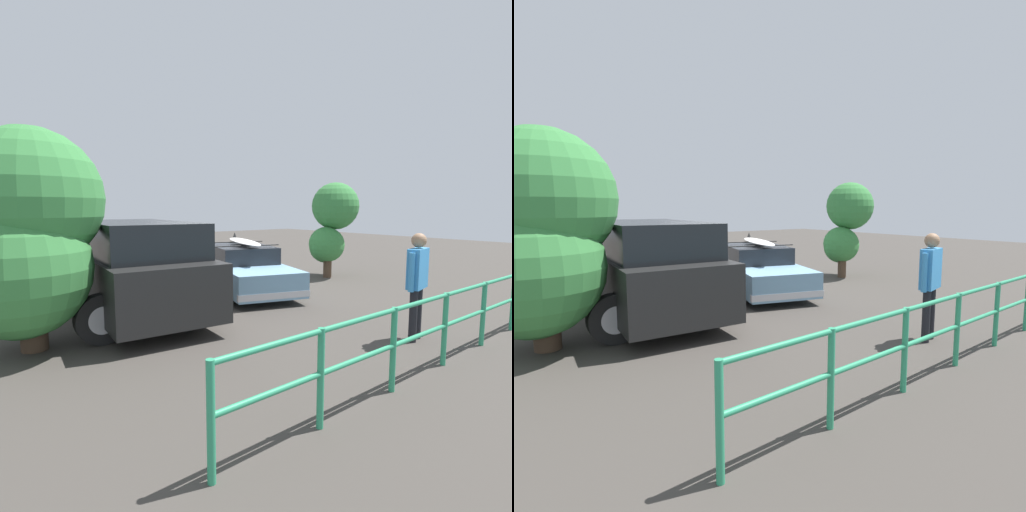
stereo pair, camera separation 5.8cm
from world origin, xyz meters
TOP-DOWN VIEW (x-y plane):
  - ground_plane at (0.00, 0.00)m, footprint 44.00×44.00m
  - sedan_car at (-0.67, 0.67)m, footprint 2.95×4.68m
  - suv_car at (2.47, 1.58)m, footprint 2.89×4.68m
  - person_bystander at (-0.62, 5.69)m, footprint 0.66×0.31m
  - railing_fence at (-0.61, 6.48)m, footprint 8.80×0.46m
  - bush_near_left at (-4.00, 0.67)m, footprint 1.65×1.56m
  - bush_near_right at (4.50, 2.45)m, footprint 2.55×2.20m

SIDE VIEW (x-z plane):
  - ground_plane at x=0.00m, z-range -0.02..0.00m
  - sedan_car at x=-0.67m, z-range -0.16..1.29m
  - railing_fence at x=-0.61m, z-range 0.15..1.16m
  - suv_car at x=2.47m, z-range 0.03..1.91m
  - person_bystander at x=-0.62m, z-range 0.18..1.92m
  - bush_near_left at x=-4.00m, z-range 0.10..3.01m
  - bush_near_right at x=4.50m, z-range 0.11..3.44m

